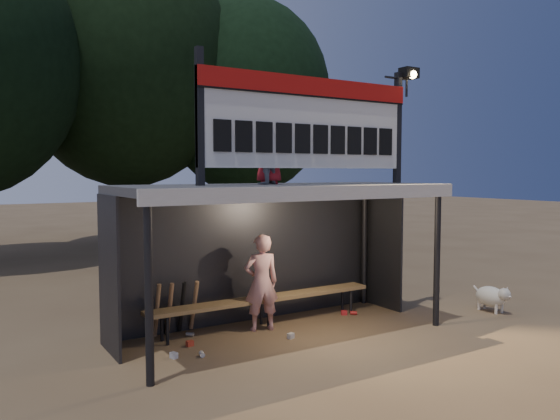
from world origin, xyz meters
name	(u,v)px	position (x,y,z in m)	size (l,w,h in m)	color
ground	(283,334)	(0.00, 0.00, 0.00)	(80.00, 80.00, 0.00)	brown
player	(261,282)	(-0.16, 0.37, 0.77)	(0.56, 0.37, 1.53)	silver
child_a	(264,154)	(-0.25, 0.14, 2.79)	(0.45, 0.35, 0.93)	gray
child_b	(269,151)	(-0.10, 0.23, 2.83)	(0.50, 0.32, 1.02)	#AD1A22
dugout_shelter	(274,215)	(0.00, 0.24, 1.85)	(5.10, 2.08, 2.32)	#3A3A3C
scoreboard_assembly	(313,120)	(0.56, -0.01, 3.32)	(4.10, 0.27, 1.99)	black
bench	(265,300)	(0.00, 0.55, 0.43)	(4.00, 0.35, 0.48)	olive
tree_mid	(126,63)	(1.00, 11.50, 6.17)	(7.22, 7.22, 10.36)	black
tree_right	(246,97)	(5.00, 10.50, 5.19)	(6.08, 6.08, 8.72)	black
dog	(492,296)	(3.93, -0.82, 0.28)	(0.36, 0.81, 0.49)	beige
bats	(176,308)	(-1.42, 0.82, 0.43)	(0.68, 0.35, 0.84)	olive
litter	(256,334)	(-0.41, 0.12, 0.04)	(3.61, 1.07, 0.08)	#A92F1C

